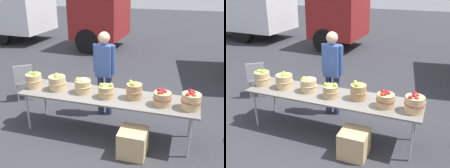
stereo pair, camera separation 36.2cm
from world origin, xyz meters
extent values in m
plane|color=#2D2D33|center=(0.00, 0.00, 0.00)|extent=(40.00, 40.00, 0.00)
cube|color=slate|center=(0.00, 0.00, 0.73)|extent=(3.10, 0.76, 0.03)
cylinder|color=#99999E|center=(-1.43, -0.30, 0.36)|extent=(0.04, 0.04, 0.72)
cylinder|color=#99999E|center=(1.43, -0.30, 0.36)|extent=(0.04, 0.04, 0.72)
cylinder|color=#99999E|center=(-1.43, 0.30, 0.36)|extent=(0.04, 0.04, 0.72)
cylinder|color=#99999E|center=(1.43, 0.30, 0.36)|extent=(0.04, 0.04, 0.72)
cylinder|color=tan|center=(-1.42, -0.02, 0.88)|extent=(0.28, 0.28, 0.25)
torus|color=tan|center=(-1.42, -0.02, 0.89)|extent=(0.30, 0.30, 0.01)
sphere|color=#8CB738|center=(-1.39, -0.01, 1.01)|extent=(0.08, 0.08, 0.08)
sphere|color=#7AA833|center=(-1.41, -0.02, 1.01)|extent=(0.07, 0.07, 0.07)
sphere|color=#8CB738|center=(-1.41, -0.02, 1.00)|extent=(0.08, 0.08, 0.08)
sphere|color=#7AA833|center=(-1.35, -0.05, 1.01)|extent=(0.08, 0.08, 0.08)
sphere|color=#9EC647|center=(-1.47, -0.02, 1.02)|extent=(0.07, 0.07, 0.07)
sphere|color=#9EC647|center=(-1.48, -0.03, 1.01)|extent=(0.07, 0.07, 0.07)
sphere|color=#7AA833|center=(-1.38, 0.05, 1.00)|extent=(0.08, 0.08, 0.08)
cylinder|color=tan|center=(-0.95, 0.00, 0.88)|extent=(0.30, 0.30, 0.25)
torus|color=tan|center=(-0.95, 0.00, 0.89)|extent=(0.32, 0.32, 0.01)
sphere|color=#9EC647|center=(-0.95, 0.01, 1.03)|extent=(0.08, 0.08, 0.08)
sphere|color=#7AA833|center=(-0.97, 0.06, 1.00)|extent=(0.07, 0.07, 0.07)
sphere|color=#7AA833|center=(-0.85, -0.02, 1.00)|extent=(0.07, 0.07, 0.07)
sphere|color=#8CB738|center=(-0.92, -0.06, 1.01)|extent=(0.08, 0.08, 0.08)
cylinder|color=tan|center=(-0.45, 0.02, 0.87)|extent=(0.28, 0.28, 0.23)
torus|color=tan|center=(-0.45, 0.02, 0.88)|extent=(0.30, 0.30, 0.01)
sphere|color=#8CB738|center=(-0.54, -0.04, 0.99)|extent=(0.07, 0.07, 0.07)
sphere|color=#8CB738|center=(-0.45, -0.04, 0.96)|extent=(0.08, 0.08, 0.08)
sphere|color=#9EC647|center=(-0.56, 0.04, 0.98)|extent=(0.07, 0.07, 0.07)
sphere|color=#8CB738|center=(-0.43, -0.05, 0.97)|extent=(0.07, 0.07, 0.07)
cylinder|color=tan|center=(0.01, -0.06, 0.85)|extent=(0.26, 0.26, 0.21)
torus|color=tan|center=(0.01, -0.06, 0.86)|extent=(0.28, 0.28, 0.01)
sphere|color=#9EC647|center=(-0.03, -0.05, 0.96)|extent=(0.08, 0.08, 0.08)
sphere|color=#8CB738|center=(-0.05, -0.09, 0.96)|extent=(0.07, 0.07, 0.07)
sphere|color=#9EC647|center=(0.09, -0.05, 0.98)|extent=(0.08, 0.08, 0.08)
sphere|color=#9EC647|center=(-0.08, -0.07, 0.97)|extent=(0.07, 0.07, 0.07)
cylinder|color=#A87F51|center=(0.47, 0.04, 0.88)|extent=(0.26, 0.26, 0.25)
torus|color=#A87F51|center=(0.47, 0.04, 0.89)|extent=(0.28, 0.28, 0.01)
sphere|color=#8CB738|center=(0.41, 0.04, 1.00)|extent=(0.07, 0.07, 0.07)
sphere|color=#9EC647|center=(0.39, 0.11, 1.02)|extent=(0.07, 0.07, 0.07)
sphere|color=#7AA833|center=(0.46, -0.02, 1.02)|extent=(0.07, 0.07, 0.07)
sphere|color=#7AA833|center=(0.45, -0.01, 1.00)|extent=(0.07, 0.07, 0.07)
cylinder|color=tan|center=(0.95, -0.07, 0.86)|extent=(0.28, 0.28, 0.22)
torus|color=maroon|center=(0.95, -0.07, 0.87)|extent=(0.30, 0.30, 0.01)
sphere|color=maroon|center=(0.94, 0.02, 0.96)|extent=(0.07, 0.07, 0.07)
sphere|color=#B22319|center=(0.94, -0.12, 0.99)|extent=(0.07, 0.07, 0.07)
sphere|color=#B22319|center=(0.91, -0.14, 0.98)|extent=(0.07, 0.07, 0.07)
sphere|color=maroon|center=(0.97, -0.05, 0.97)|extent=(0.08, 0.08, 0.08)
sphere|color=maroon|center=(0.89, -0.02, 0.98)|extent=(0.07, 0.07, 0.07)
cylinder|color=tan|center=(1.39, -0.08, 0.88)|extent=(0.29, 0.29, 0.25)
torus|color=maroon|center=(1.39, -0.08, 0.89)|extent=(0.31, 0.31, 0.01)
sphere|color=maroon|center=(1.36, 0.03, 1.01)|extent=(0.07, 0.07, 0.07)
sphere|color=#B22319|center=(1.42, -0.14, 1.00)|extent=(0.07, 0.07, 0.07)
sphere|color=maroon|center=(1.37, -0.07, 1.01)|extent=(0.07, 0.07, 0.07)
sphere|color=maroon|center=(1.38, -0.03, 1.02)|extent=(0.07, 0.07, 0.07)
sphere|color=maroon|center=(1.41, -0.02, 1.00)|extent=(0.07, 0.07, 0.07)
sphere|color=#B22319|center=(1.33, -0.16, 1.01)|extent=(0.07, 0.07, 0.07)
sphere|color=#B22319|center=(1.39, -0.07, 1.01)|extent=(0.06, 0.06, 0.06)
cylinder|color=#262D4C|center=(-0.19, 0.69, 0.42)|extent=(0.12, 0.12, 0.84)
cylinder|color=#262D4C|center=(-0.36, 0.70, 0.42)|extent=(0.12, 0.12, 0.84)
cube|color=#334C8C|center=(-0.28, 0.69, 1.15)|extent=(0.32, 0.24, 0.63)
sphere|color=tan|center=(-0.28, 0.69, 1.60)|extent=(0.23, 0.23, 0.23)
cylinder|color=#334C8C|center=(-0.09, 0.69, 1.19)|extent=(0.09, 0.09, 0.56)
cylinder|color=#334C8C|center=(-0.46, 0.70, 1.19)|extent=(0.09, 0.09, 0.56)
cube|color=silver|center=(-6.86, 6.11, 1.60)|extent=(4.30, 2.39, 2.30)
cube|color=maroon|center=(-2.16, 5.90, 1.25)|extent=(1.89, 2.18, 1.60)
cube|color=black|center=(-1.31, 5.86, 1.57)|extent=(0.12, 1.76, 0.80)
cylinder|color=black|center=(-2.28, 6.85, 0.45)|extent=(0.91, 0.32, 0.90)
cylinder|color=black|center=(-2.37, 4.96, 0.45)|extent=(0.91, 0.32, 0.90)
cylinder|color=black|center=(-6.21, 7.03, 0.45)|extent=(0.91, 0.32, 0.90)
cylinder|color=black|center=(-6.30, 5.14, 0.45)|extent=(0.91, 0.32, 0.90)
cube|color=#99999E|center=(-2.30, 0.86, 0.44)|extent=(0.56, 0.56, 0.04)
cube|color=#99999E|center=(-2.19, 0.72, 0.66)|extent=(0.34, 0.27, 0.40)
cylinder|color=gray|center=(-2.26, 1.10, 0.21)|extent=(0.02, 0.02, 0.42)
cylinder|color=gray|center=(-2.54, 0.90, 0.21)|extent=(0.02, 0.02, 0.42)
cylinder|color=gray|center=(-2.06, 0.83, 0.21)|extent=(0.02, 0.02, 0.42)
cylinder|color=gray|center=(-2.33, 0.63, 0.21)|extent=(0.02, 0.02, 0.42)
cube|color=tan|center=(0.58, -0.47, 0.22)|extent=(0.44, 0.44, 0.44)
camera|label=1|loc=(1.28, -3.91, 2.66)|focal=41.92mm
camera|label=2|loc=(1.62, -3.79, 2.66)|focal=41.92mm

